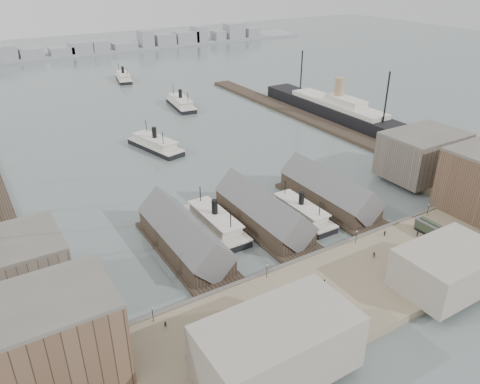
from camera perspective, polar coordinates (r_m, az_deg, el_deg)
ground at (r=131.30m, az=6.94°, el=-7.36°), size 900.00×900.00×0.00m
quay at (r=118.94m, az=13.00°, el=-11.42°), size 180.00×30.00×2.00m
seawall at (r=127.39m, az=8.41°, el=-8.02°), size 180.00×1.20×2.30m
east_wharf at (r=239.38m, az=8.50°, el=8.79°), size 10.00×180.00×1.60m
ferry_shed_west at (r=129.34m, az=-6.81°, el=-5.47°), size 14.00×42.00×12.60m
ferry_shed_center at (r=140.34m, az=2.81°, el=-2.54°), size 14.00×42.00×12.60m
ferry_shed_east at (r=154.96m, az=10.79°, el=-0.04°), size 14.00×42.00×12.60m
warehouse_west_front at (r=94.79m, az=-24.52°, el=-17.19°), size 32.00×18.00×18.00m
warehouse_west_back at (r=120.17m, az=-26.67°, el=-8.79°), size 26.00×20.00×14.00m
warehouse_east_back at (r=181.18m, az=21.35°, el=4.24°), size 28.00×20.00×15.00m
street_bldg_center at (r=123.02m, az=24.02°, el=-8.45°), size 24.00×16.00×10.00m
street_bldg_west at (r=92.20m, az=4.56°, el=-18.29°), size 30.00×16.00×12.00m
lamp_post_far_w at (r=105.70m, az=-10.64°, el=-14.16°), size 0.44×0.44×3.92m
lamp_post_near_w at (r=116.51m, az=3.30°, el=-9.29°), size 0.44×0.44×3.92m
lamp_post_near_e at (r=133.33m, az=14.02°, el=-5.06°), size 0.44×0.44×3.92m
lamp_post_far_e at (r=154.20m, az=21.99°, el=-1.75°), size 0.44×0.44×3.92m
far_shore at (r=428.95m, az=-22.95°, el=15.38°), size 500.00×40.00×15.72m
ferry_docked_west at (r=140.17m, az=-3.06°, el=-3.64°), size 8.61×28.69×10.25m
ferry_docked_east at (r=147.12m, az=7.40°, el=-2.36°), size 7.93×26.42×9.44m
ferry_open_near at (r=202.06m, az=-10.29°, el=5.77°), size 15.53×30.55×10.46m
ferry_open_mid at (r=260.54m, az=-7.23°, el=10.72°), size 12.34×29.97×10.39m
ferry_open_far at (r=328.37m, az=-14.01°, el=13.44°), size 13.55×28.17×9.67m
ocean_steamer at (r=244.16m, az=11.80°, el=9.77°), size 14.02×102.48×20.50m
tram at (r=143.79m, az=22.34°, el=-4.29°), size 2.80×10.52×3.74m
horse_cart_left at (r=104.27m, az=-1.05°, el=-15.64°), size 4.83×3.35×1.71m
horse_cart_center at (r=114.11m, az=7.55°, el=-11.57°), size 5.03×1.96×1.69m
horse_cart_right at (r=127.55m, az=20.35°, el=-8.65°), size 4.74×1.99×1.68m
pedestrian_0 at (r=105.19m, az=-9.09°, el=-15.63°), size 0.70×0.61×1.60m
pedestrian_1 at (r=97.92m, az=-6.46°, el=-19.37°), size 0.75×0.88×1.61m
pedestrian_2 at (r=109.50m, az=1.60°, el=-13.22°), size 1.04×1.23×1.66m
pedestrian_3 at (r=105.68m, az=8.42°, el=-15.27°), size 0.49×1.07×1.78m
pedestrian_4 at (r=116.66m, az=10.22°, el=-10.80°), size 0.75×0.98×1.78m
pedestrian_5 at (r=124.49m, az=17.57°, el=-9.08°), size 0.76×0.80×1.78m
pedestrian_6 at (r=139.84m, az=17.24°, el=-4.82°), size 0.65×0.81×1.61m
pedestrian_7 at (r=133.58m, az=24.01°, el=-7.64°), size 1.31×1.09×1.76m
pedestrian_8 at (r=142.61m, az=20.83°, el=-4.75°), size 1.07×0.58×1.74m
pedestrian_10 at (r=129.33m, az=16.02°, el=-7.40°), size 0.98×1.22×1.66m
pedestrian_11 at (r=142.67m, az=24.04°, el=-5.40°), size 0.66×0.73×1.63m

